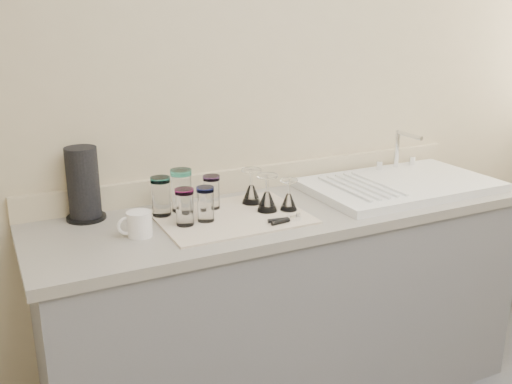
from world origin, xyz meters
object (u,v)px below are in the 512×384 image
tumbler_purple (212,192)px  goblet_front_left (267,199)px  goblet_back_left (251,192)px  can_opener (285,220)px  paper_towel_roll (83,185)px  goblet_front_right (289,200)px  sink_unit (400,184)px  tumbler_teal (161,196)px  tumbler_magenta (185,207)px  white_mug (139,224)px  tumbler_blue (206,204)px  tumbler_cyan (182,190)px

tumbler_purple → goblet_front_left: 0.22m
goblet_back_left → can_opener: size_ratio=1.13×
paper_towel_roll → goblet_front_right: bearing=-20.3°
sink_unit → goblet_front_right: sink_unit is taller
tumbler_teal → paper_towel_roll: bearing=158.1°
tumbler_purple → goblet_front_left: (0.18, -0.12, -0.02)m
tumbler_magenta → paper_towel_roll: bearing=141.4°
sink_unit → goblet_front_right: bearing=-174.8°
tumbler_teal → tumbler_magenta: 0.15m
white_mug → goblet_back_left: bearing=15.0°
goblet_front_left → paper_towel_roll: (-0.64, 0.24, 0.08)m
tumbler_teal → tumbler_purple: tumbler_teal is taller
paper_towel_roll → can_opener: bearing=-30.6°
sink_unit → tumbler_blue: 0.93m
tumbler_magenta → white_mug: tumbler_magenta is taller
tumbler_blue → goblet_back_left: bearing=24.6°
tumbler_cyan → tumbler_purple: bearing=-11.9°
goblet_front_right → tumbler_blue: bearing=175.0°
tumbler_cyan → can_opener: 0.42m
tumbler_cyan → paper_towel_roll: size_ratio=0.59×
tumbler_teal → tumbler_cyan: bearing=9.6°
tumbler_cyan → goblet_front_left: 0.33m
tumbler_blue → tumbler_magenta: bearing=-175.2°
tumbler_purple → paper_towel_roll: (-0.46, 0.11, 0.06)m
tumbler_blue → white_mug: bearing=-174.9°
goblet_front_left → sink_unit: bearing=2.2°
tumbler_teal → tumbler_blue: size_ratio=1.15×
tumbler_purple → white_mug: tumbler_purple is taller
tumbler_cyan → tumbler_blue: size_ratio=1.26×
tumbler_purple → paper_towel_roll: size_ratio=0.48×
tumbler_purple → goblet_front_left: size_ratio=0.91×
tumbler_purple → goblet_back_left: (0.17, -0.01, -0.02)m
sink_unit → tumbler_blue: size_ratio=6.32×
sink_unit → tumbler_cyan: sink_unit is taller
sink_unit → can_opener: size_ratio=6.56×
tumbler_purple → goblet_back_left: size_ratio=0.93×
tumbler_teal → can_opener: size_ratio=1.19×
tumbler_teal → tumbler_blue: 0.18m
tumbler_cyan → paper_towel_roll: paper_towel_roll is taller
goblet_back_left → paper_towel_roll: (-0.63, 0.13, 0.08)m
goblet_front_left → can_opener: (0.00, -0.14, -0.04)m
tumbler_purple → goblet_front_right: (0.26, -0.15, -0.03)m
tumbler_purple → tumbler_blue: size_ratio=1.02×
tumbler_blue → can_opener: (0.25, -0.14, -0.06)m
paper_towel_roll → tumbler_blue: bearing=-31.4°
tumbler_magenta → paper_towel_roll: 0.40m
tumbler_cyan → tumbler_purple: (0.11, -0.02, -0.02)m
tumbler_teal → paper_towel_roll: size_ratio=0.54×
goblet_front_right → white_mug: goblet_front_right is taller
can_opener → white_mug: bearing=166.8°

